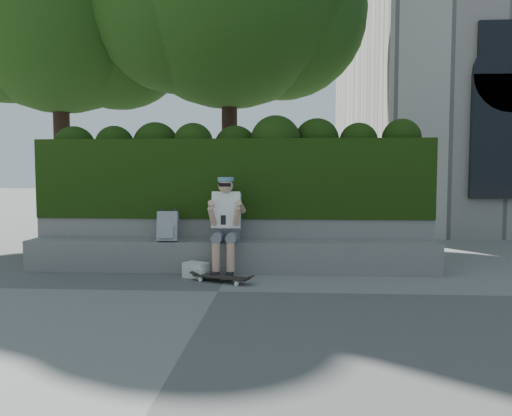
# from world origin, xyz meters

# --- Properties ---
(ground) EXTENTS (80.00, 80.00, 0.00)m
(ground) POSITION_xyz_m (0.00, 0.00, 0.00)
(ground) COLOR slate
(ground) RESTS_ON ground
(bench_ledge) EXTENTS (6.00, 0.45, 0.45)m
(bench_ledge) POSITION_xyz_m (0.00, 1.25, 0.23)
(bench_ledge) COLOR gray
(bench_ledge) RESTS_ON ground
(planter_wall) EXTENTS (6.00, 0.50, 0.75)m
(planter_wall) POSITION_xyz_m (0.00, 1.73, 0.38)
(planter_wall) COLOR gray
(planter_wall) RESTS_ON ground
(hedge) EXTENTS (6.00, 1.00, 1.20)m
(hedge) POSITION_xyz_m (0.00, 1.95, 1.35)
(hedge) COLOR black
(hedge) RESTS_ON planter_wall
(tree_right) EXTENTS (4.77, 4.77, 7.54)m
(tree_right) POSITION_xyz_m (-4.23, 5.07, 5.15)
(tree_right) COLOR black
(tree_right) RESTS_ON ground
(person) EXTENTS (0.40, 0.76, 1.38)m
(person) POSITION_xyz_m (-0.03, 1.07, 0.75)
(person) COLOR slate
(person) RESTS_ON ground
(skateboard) EXTENTS (0.79, 0.48, 0.08)m
(skateboard) POSITION_xyz_m (-0.03, 0.51, 0.07)
(skateboard) COLOR black
(skateboard) RESTS_ON ground
(backpack_plaid) EXTENTS (0.30, 0.18, 0.43)m
(backpack_plaid) POSITION_xyz_m (-0.89, 1.15, 0.67)
(backpack_plaid) COLOR silver
(backpack_plaid) RESTS_ON bench_ledge
(backpack_ground) EXTENTS (0.39, 0.34, 0.21)m
(backpack_ground) POSITION_xyz_m (-0.42, 0.80, 0.10)
(backpack_ground) COLOR beige
(backpack_ground) RESTS_ON ground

